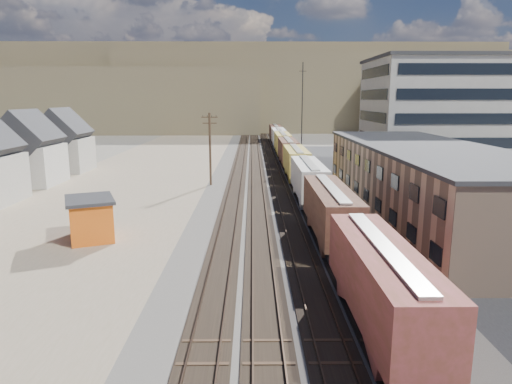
{
  "coord_description": "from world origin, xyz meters",
  "views": [
    {
      "loc": [
        -2.74,
        -20.54,
        11.84
      ],
      "look_at": [
        -2.36,
        22.66,
        3.0
      ],
      "focal_mm": 32.0,
      "sensor_mm": 36.0,
      "label": 1
    }
  ],
  "objects_px": {
    "freight_train": "(292,155)",
    "maintenance_shed": "(91,218)",
    "parked_car_blue": "(400,174)",
    "utility_pole_north": "(210,147)"
  },
  "relations": [
    {
      "from": "maintenance_shed",
      "to": "parked_car_blue",
      "type": "relative_size",
      "value": 1.26
    },
    {
      "from": "maintenance_shed",
      "to": "freight_train",
      "type": "bearing_deg",
      "value": 61.24
    },
    {
      "from": "utility_pole_north",
      "to": "maintenance_shed",
      "type": "relative_size",
      "value": 1.66
    },
    {
      "from": "maintenance_shed",
      "to": "utility_pole_north",
      "type": "bearing_deg",
      "value": 72.01
    },
    {
      "from": "freight_train",
      "to": "utility_pole_north",
      "type": "relative_size",
      "value": 11.97
    },
    {
      "from": "utility_pole_north",
      "to": "parked_car_blue",
      "type": "xyz_separation_m",
      "value": [
        28.3,
        5.52,
        -4.63
      ]
    },
    {
      "from": "freight_train",
      "to": "parked_car_blue",
      "type": "distance_m",
      "value": 17.5
    },
    {
      "from": "freight_train",
      "to": "maintenance_shed",
      "type": "relative_size",
      "value": 19.84
    },
    {
      "from": "utility_pole_north",
      "to": "maintenance_shed",
      "type": "distance_m",
      "value": 26.27
    },
    {
      "from": "utility_pole_north",
      "to": "freight_train",
      "type": "bearing_deg",
      "value": 44.97
    }
  ]
}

